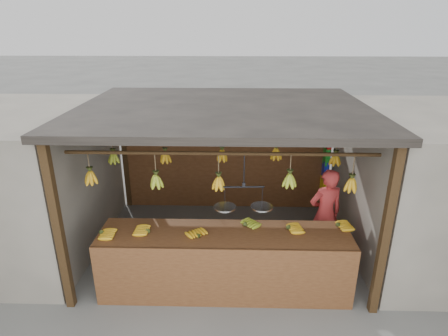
{
  "coord_description": "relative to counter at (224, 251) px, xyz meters",
  "views": [
    {
      "loc": [
        0.16,
        -5.47,
        3.53
      ],
      "look_at": [
        0.0,
        0.3,
        1.3
      ],
      "focal_mm": 30.0,
      "sensor_mm": 36.0,
      "label": 1
    }
  ],
  "objects": [
    {
      "name": "balance_scale",
      "position": [
        0.25,
        0.23,
        0.58
      ],
      "size": [
        0.79,
        0.31,
        0.77
      ],
      "color": "black",
      "rests_on": "ground"
    },
    {
      "name": "ground",
      "position": [
        -0.04,
        1.23,
        -0.7
      ],
      "size": [
        80.0,
        80.0,
        0.0
      ],
      "primitive_type": "plane",
      "color": "#5B5B57"
    },
    {
      "name": "counter",
      "position": [
        0.0,
        0.0,
        0.0
      ],
      "size": [
        3.46,
        0.78,
        0.96
      ],
      "color": "#563219",
      "rests_on": "ground"
    },
    {
      "name": "vendor",
      "position": [
        1.56,
        0.99,
        0.05
      ],
      "size": [
        0.62,
        0.49,
        1.5
      ],
      "primitive_type": "imported",
      "rotation": [
        0.0,
        0.0,
        3.4
      ],
      "color": "#BF3333",
      "rests_on": "ground"
    },
    {
      "name": "neighbor_left",
      "position": [
        -3.64,
        1.23,
        0.45
      ],
      "size": [
        3.0,
        3.0,
        2.3
      ],
      "primitive_type": "cube",
      "color": "slate",
      "rests_on": "ground"
    },
    {
      "name": "stall",
      "position": [
        -0.04,
        1.56,
        1.27
      ],
      "size": [
        4.3,
        3.3,
        2.4
      ],
      "color": "black",
      "rests_on": "ground"
    },
    {
      "name": "hanging_bananas",
      "position": [
        -0.06,
        1.23,
        0.9
      ],
      "size": [
        3.61,
        2.24,
        0.38
      ],
      "color": "#CC9215",
      "rests_on": "ground"
    },
    {
      "name": "bag_bundles",
      "position": [
        1.9,
        2.58,
        0.32
      ],
      "size": [
        0.08,
        0.26,
        1.29
      ],
      "color": "red",
      "rests_on": "ground"
    }
  ]
}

